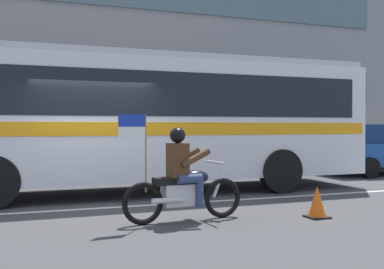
# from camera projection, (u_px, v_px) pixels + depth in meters

# --- Properties ---
(ground_plane) EXTENTS (60.00, 60.00, 0.00)m
(ground_plane) POSITION_uv_depth(u_px,v_px,m) (94.00, 203.00, 9.48)
(ground_plane) COLOR #3D3D3F
(sidewalk_curb) EXTENTS (28.00, 3.80, 0.15)m
(sidewalk_curb) POSITION_uv_depth(u_px,v_px,m) (70.00, 175.00, 14.26)
(sidewalk_curb) COLOR #A39E93
(sidewalk_curb) RESTS_ON ground_plane
(lane_center_stripe) EXTENTS (26.60, 0.14, 0.01)m
(lane_center_stripe) POSITION_uv_depth(u_px,v_px,m) (99.00, 208.00, 8.91)
(lane_center_stripe) COLOR silver
(lane_center_stripe) RESTS_ON ground_plane
(office_building_facade) EXTENTS (28.00, 0.89, 9.38)m
(office_building_facade) POSITION_uv_depth(u_px,v_px,m) (63.00, 38.00, 16.32)
(office_building_facade) COLOR gray
(office_building_facade) RESTS_ON ground_plane
(transit_bus) EXTENTS (10.83, 2.68, 3.22)m
(transit_bus) POSITION_uv_depth(u_px,v_px,m) (147.00, 114.00, 11.05)
(transit_bus) COLOR silver
(transit_bus) RESTS_ON ground_plane
(motorcycle_with_rider) EXTENTS (2.19, 0.64, 1.78)m
(motorcycle_with_rider) POSITION_uv_depth(u_px,v_px,m) (183.00, 181.00, 7.69)
(motorcycle_with_rider) COLOR black
(motorcycle_with_rider) RESTS_ON ground_plane
(fire_hydrant) EXTENTS (0.22, 0.30, 0.75)m
(fire_hydrant) POSITION_uv_depth(u_px,v_px,m) (101.00, 163.00, 13.44)
(fire_hydrant) COLOR gold
(fire_hydrant) RESTS_ON sidewalk_curb
(traffic_cone) EXTENTS (0.36, 0.36, 0.55)m
(traffic_cone) POSITION_uv_depth(u_px,v_px,m) (317.00, 203.00, 7.99)
(traffic_cone) COLOR #EA590F
(traffic_cone) RESTS_ON ground_plane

